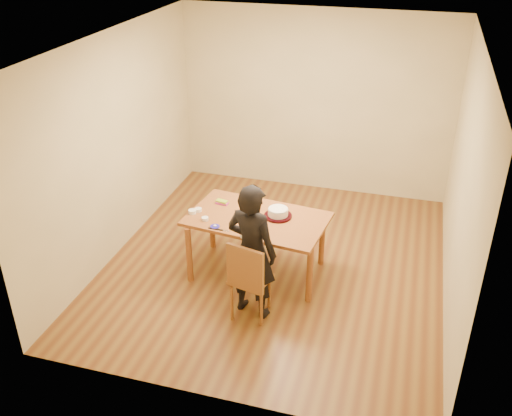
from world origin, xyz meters
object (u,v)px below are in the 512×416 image
(dining_chair, at_px, (251,279))
(cake, at_px, (278,212))
(cake_plate, at_px, (278,216))
(person, at_px, (252,251))
(dining_table, at_px, (257,219))

(dining_chair, height_order, cake, cake)
(cake_plate, relative_size, person, 0.21)
(dining_table, distance_m, dining_chair, 0.84)
(cake, relative_size, person, 0.15)
(cake_plate, bearing_deg, dining_chair, -94.98)
(dining_table, xyz_separation_m, cake_plate, (0.22, 0.08, 0.03))
(dining_table, relative_size, dining_chair, 4.16)
(person, bearing_deg, cake_plate, -81.54)
(dining_table, distance_m, person, 0.75)
(dining_chair, bearing_deg, cake, 99.06)
(dining_table, xyz_separation_m, person, (0.15, -0.73, 0.04))
(cake, bearing_deg, dining_table, -159.65)
(dining_table, relative_size, cake, 6.77)
(dining_chair, distance_m, person, 0.32)
(dining_chair, relative_size, person, 0.25)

